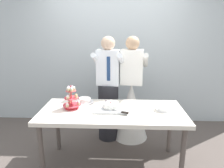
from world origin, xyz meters
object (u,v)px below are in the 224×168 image
(dessert_table, at_px, (112,116))
(plate_stack, at_px, (163,108))
(person_bride, at_px, (131,104))
(round_cake, at_px, (85,100))
(person_groom, at_px, (108,95))
(cupcake_stand, at_px, (71,99))
(main_cake_tray, at_px, (111,106))

(dessert_table, height_order, plate_stack, plate_stack)
(plate_stack, bearing_deg, person_bride, 117.50)
(plate_stack, relative_size, round_cake, 0.79)
(person_bride, bearing_deg, person_groom, -172.74)
(person_groom, bearing_deg, cupcake_stand, -123.82)
(plate_stack, distance_m, person_groom, 0.98)
(dessert_table, bearing_deg, person_groom, 97.44)
(main_cake_tray, relative_size, person_groom, 0.26)
(round_cake, bearing_deg, plate_stack, -13.04)
(dessert_table, relative_size, round_cake, 7.50)
(plate_stack, bearing_deg, dessert_table, -177.54)
(person_groom, bearing_deg, plate_stack, -41.91)
(plate_stack, height_order, person_groom, person_groom)
(cupcake_stand, xyz_separation_m, person_bride, (0.79, 0.69, -0.32))
(cupcake_stand, height_order, person_groom, person_groom)
(main_cake_tray, distance_m, round_cake, 0.45)
(plate_stack, relative_size, person_bride, 0.11)
(person_groom, xyz_separation_m, person_bride, (0.37, 0.05, -0.16))
(round_cake, relative_size, person_groom, 0.14)
(main_cake_tray, height_order, round_cake, main_cake_tray)
(person_bride, bearing_deg, cupcake_stand, -139.12)
(dessert_table, height_order, main_cake_tray, main_cake_tray)
(round_cake, bearing_deg, cupcake_stand, -120.10)
(main_cake_tray, bearing_deg, cupcake_stand, 176.94)
(dessert_table, relative_size, person_groom, 1.08)
(round_cake, bearing_deg, person_groom, 54.30)
(person_groom, bearing_deg, dessert_table, -82.56)
(cupcake_stand, height_order, person_bride, person_bride)
(cupcake_stand, bearing_deg, person_groom, 56.18)
(dessert_table, xyz_separation_m, plate_stack, (0.64, 0.03, 0.11))
(plate_stack, distance_m, person_bride, 0.82)
(main_cake_tray, bearing_deg, dessert_table, -46.73)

